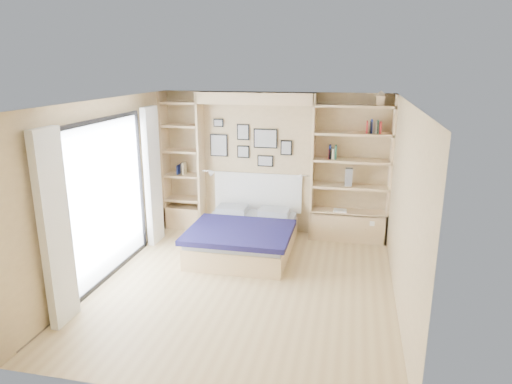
# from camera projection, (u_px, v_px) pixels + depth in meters

# --- Properties ---
(ground) EXTENTS (4.50, 4.50, 0.00)m
(ground) POSITION_uv_depth(u_px,v_px,m) (245.00, 286.00, 6.29)
(ground) COLOR tan
(ground) RESTS_ON ground
(room_shell) EXTENTS (4.50, 4.50, 4.50)m
(room_shell) POSITION_uv_depth(u_px,v_px,m) (243.00, 182.00, 7.51)
(room_shell) COLOR tan
(room_shell) RESTS_ON ground
(bed) EXTENTS (1.59, 2.02, 1.07)m
(bed) POSITION_uv_depth(u_px,v_px,m) (245.00, 236.00, 7.41)
(bed) COLOR #D3BA83
(bed) RESTS_ON ground
(photo_gallery) EXTENTS (1.48, 0.02, 0.82)m
(photo_gallery) POSITION_uv_depth(u_px,v_px,m) (249.00, 143.00, 8.04)
(photo_gallery) COLOR black
(photo_gallery) RESTS_ON ground
(reading_lamps) EXTENTS (1.92, 0.12, 0.15)m
(reading_lamps) POSITION_uv_depth(u_px,v_px,m) (254.00, 174.00, 7.94)
(reading_lamps) COLOR silver
(reading_lamps) RESTS_ON ground
(shelf_decor) EXTENTS (3.58, 0.23, 2.03)m
(shelf_decor) POSITION_uv_depth(u_px,v_px,m) (338.00, 143.00, 7.56)
(shelf_decor) COLOR #A51E1E
(shelf_decor) RESTS_ON ground
(deck) EXTENTS (3.20, 4.00, 0.05)m
(deck) POSITION_uv_depth(u_px,v_px,m) (18.00, 263.00, 7.02)
(deck) COLOR brown
(deck) RESTS_ON ground
(deck_chair) EXTENTS (0.59, 0.93, 0.90)m
(deck_chair) POSITION_uv_depth(u_px,v_px,m) (16.00, 246.00, 6.56)
(deck_chair) COLOR tan
(deck_chair) RESTS_ON ground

